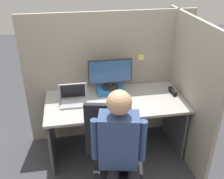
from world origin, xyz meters
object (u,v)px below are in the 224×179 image
(paper_box, at_px, (110,90))
(monitor, at_px, (110,73))
(laptop, at_px, (74,99))
(carrot_toy, at_px, (130,110))
(person, at_px, (121,149))
(office_chair, at_px, (114,159))
(stapler, at_px, (173,91))

(paper_box, xyz_separation_m, monitor, (-0.00, 0.00, 0.22))
(laptop, xyz_separation_m, carrot_toy, (0.59, -0.30, -0.02))
(laptop, distance_m, person, 0.96)
(paper_box, relative_size, office_chair, 0.32)
(person, bearing_deg, paper_box, 85.28)
(laptop, bearing_deg, carrot_toy, -26.76)
(paper_box, distance_m, monitor, 0.22)
(monitor, relative_size, laptop, 1.66)
(monitor, bearing_deg, stapler, -12.78)
(monitor, xyz_separation_m, laptop, (-0.45, -0.19, -0.20))
(paper_box, relative_size, laptop, 1.05)
(laptop, bearing_deg, person, -67.70)
(paper_box, relative_size, monitor, 0.63)
(office_chair, height_order, person, person)
(stapler, distance_m, person, 1.22)
(paper_box, xyz_separation_m, office_chair, (-0.12, -0.91, -0.25))
(stapler, xyz_separation_m, office_chair, (-0.86, -0.75, -0.24))
(stapler, distance_m, office_chair, 1.17)
(laptop, xyz_separation_m, person, (0.36, -0.89, -0.03))
(carrot_toy, relative_size, person, 0.11)
(carrot_toy, bearing_deg, paper_box, 105.59)
(carrot_toy, xyz_separation_m, person, (-0.22, -0.59, -0.00))
(laptop, distance_m, carrot_toy, 0.66)
(monitor, height_order, person, person)
(stapler, height_order, person, person)
(paper_box, distance_m, laptop, 0.49)
(laptop, relative_size, carrot_toy, 2.13)
(monitor, xyz_separation_m, office_chair, (-0.12, -0.92, -0.47))
(monitor, relative_size, office_chair, 0.50)
(monitor, xyz_separation_m, person, (-0.09, -1.07, -0.23))
(monitor, height_order, laptop, monitor)
(monitor, relative_size, person, 0.40)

